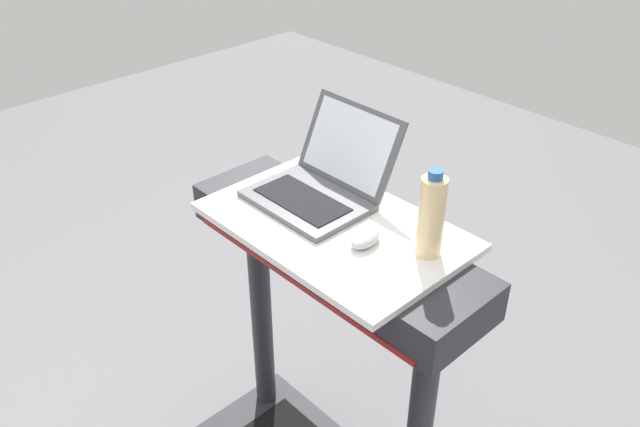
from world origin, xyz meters
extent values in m
cylinder|color=#28282D|center=(-0.34, 0.70, 0.55)|extent=(0.07, 0.07, 0.79)
cube|color=#28282D|center=(0.00, 0.70, 1.00)|extent=(0.90, 0.28, 0.11)
cube|color=#0C3F19|center=(0.00, 0.56, 1.00)|extent=(0.24, 0.01, 0.06)
cube|color=maroon|center=(0.00, 0.56, 0.95)|extent=(0.81, 0.00, 0.02)
cube|color=white|center=(0.00, 0.70, 1.06)|extent=(0.68, 0.43, 0.02)
cube|color=#515459|center=(-0.12, 0.71, 1.08)|extent=(0.32, 0.23, 0.02)
cube|color=black|center=(-0.12, 0.70, 1.09)|extent=(0.26, 0.13, 0.00)
cube|color=#515459|center=(-0.12, 0.88, 1.19)|extent=(0.32, 0.10, 0.21)
cube|color=white|center=(-0.12, 0.87, 1.20)|extent=(0.28, 0.09, 0.18)
ellipsoid|color=#B2B2B7|center=(0.12, 0.69, 1.09)|extent=(0.08, 0.11, 0.03)
cylinder|color=beige|center=(0.25, 0.77, 1.18)|extent=(0.06, 0.06, 0.21)
cylinder|color=#2659A5|center=(0.25, 0.77, 1.29)|extent=(0.04, 0.04, 0.02)
camera|label=1|loc=(1.03, -0.32, 2.02)|focal=37.22mm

